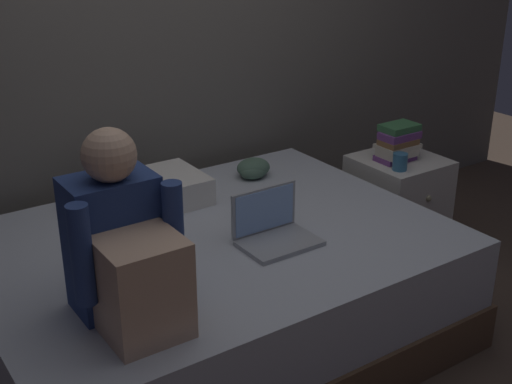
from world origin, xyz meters
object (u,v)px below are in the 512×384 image
(nightstand, at_px, (396,206))
(pillow, at_px, (145,193))
(book_stack, at_px, (398,143))
(mug, at_px, (400,162))
(laptop, at_px, (273,229))
(clothes_pile, at_px, (253,169))
(person_sitting, at_px, (124,250))
(bed, at_px, (213,290))

(nightstand, bearing_deg, pillow, 168.72)
(book_stack, relative_size, mug, 2.50)
(laptop, distance_m, mug, 1.01)
(clothes_pile, bearing_deg, person_sitting, -142.27)
(pillow, xyz_separation_m, clothes_pile, (0.63, 0.02, -0.02))
(bed, distance_m, book_stack, 1.34)
(laptop, xyz_separation_m, clothes_pile, (0.35, 0.66, -0.01))
(nightstand, distance_m, pillow, 1.45)
(laptop, xyz_separation_m, book_stack, (1.08, 0.36, 0.08))
(bed, height_order, nightstand, nightstand)
(book_stack, bearing_deg, person_sitting, -163.57)
(pillow, height_order, clothes_pile, pillow)
(laptop, distance_m, book_stack, 1.14)
(pillow, relative_size, clothes_pile, 3.13)
(mug, bearing_deg, person_sitting, -166.30)
(book_stack, relative_size, clothes_pile, 1.26)
(nightstand, height_order, book_stack, book_stack)
(nightstand, xyz_separation_m, book_stack, (-0.03, -0.00, 0.38))
(nightstand, xyz_separation_m, clothes_pile, (-0.77, 0.30, 0.29))
(person_sitting, xyz_separation_m, clothes_pile, (1.08, 0.84, -0.20))
(bed, distance_m, nightstand, 1.31)
(bed, xyz_separation_m, nightstand, (1.30, 0.17, 0.02))
(person_sitting, distance_m, mug, 1.78)
(pillow, bearing_deg, laptop, -66.38)
(bed, xyz_separation_m, clothes_pile, (0.53, 0.47, 0.31))
(bed, relative_size, clothes_pile, 11.18)
(nightstand, relative_size, mug, 6.22)
(bed, height_order, person_sitting, person_sitting)
(bed, bearing_deg, pillow, 101.61)
(person_sitting, bearing_deg, bed, 33.82)
(person_sitting, xyz_separation_m, book_stack, (1.81, 0.53, -0.12))
(bed, relative_size, nightstand, 3.57)
(mug, bearing_deg, nightstand, 42.69)
(nightstand, distance_m, laptop, 1.21)
(bed, bearing_deg, clothes_pile, 41.36)
(bed, height_order, laptop, laptop)
(book_stack, xyz_separation_m, mug, (-0.10, -0.12, -0.05))
(pillow, xyz_separation_m, mug, (1.26, -0.40, 0.02))
(person_sitting, distance_m, clothes_pile, 1.38)
(bed, xyz_separation_m, book_stack, (1.27, 0.17, 0.40))
(pillow, bearing_deg, mug, -17.49)
(pillow, distance_m, book_stack, 1.39)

